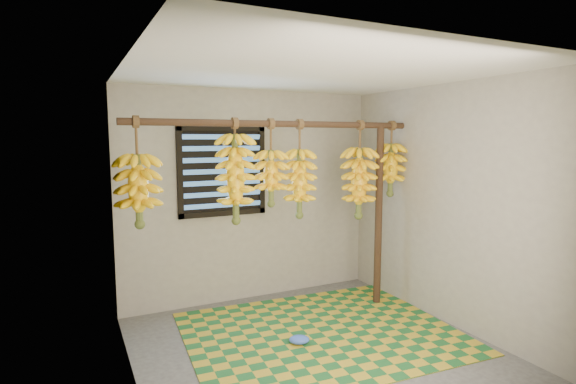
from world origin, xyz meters
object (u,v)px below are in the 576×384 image
plastic_bag (299,340)px  banana_bunch_a (139,191)px  woven_mat (321,333)px  support_post (379,216)px  banana_bunch_d (299,183)px  banana_bunch_f (391,169)px  banana_bunch_b (235,179)px  banana_bunch_c (271,178)px  banana_bunch_e (359,183)px

plastic_bag → banana_bunch_a: banana_bunch_a is taller
woven_mat → plastic_bag: bearing=-158.1°
support_post → banana_bunch_d: (-1.00, 0.00, 0.41)m
woven_mat → banana_bunch_d: bearing=92.7°
support_post → banana_bunch_f: banana_bunch_f is taller
woven_mat → banana_bunch_f: 1.93m
banana_bunch_b → banana_bunch_c: same height
plastic_bag → banana_bunch_d: (0.28, 0.54, 1.36)m
banana_bunch_a → banana_bunch_b: bearing=0.0°
banana_bunch_f → banana_bunch_b: bearing=180.0°
banana_bunch_c → banana_bunch_d: (0.31, 0.00, -0.07)m
banana_bunch_c → banana_bunch_e: (1.04, 0.00, -0.10)m
support_post → banana_bunch_c: 1.40m
banana_bunch_a → banana_bunch_e: (2.28, 0.00, -0.03)m
banana_bunch_a → plastic_bag: bearing=-23.2°
banana_bunch_f → banana_bunch_a: bearing=-180.0°
banana_bunch_e → banana_bunch_f: 0.44m
banana_bunch_c → banana_bunch_e: size_ratio=0.81×
banana_bunch_f → banana_bunch_e: bearing=180.0°
woven_mat → banana_bunch_a: (-1.57, 0.42, 1.41)m
banana_bunch_d → banana_bunch_e: 0.73m
banana_bunch_b → banana_bunch_c: 0.36m
banana_bunch_d → banana_bunch_a: bearing=-180.0°
woven_mat → banana_bunch_a: bearing=164.9°
support_post → banana_bunch_a: (-2.55, -0.00, 0.42)m
woven_mat → banana_bunch_f: bearing=20.6°
banana_bunch_b → banana_bunch_c: size_ratio=1.16×
banana_bunch_b → banana_bunch_c: (0.36, 0.00, -0.00)m
banana_bunch_a → support_post: bearing=0.0°
woven_mat → banana_bunch_c: banana_bunch_c is taller
banana_bunch_c → banana_bunch_f: (1.46, 0.00, 0.04)m
support_post → banana_bunch_e: (-0.27, 0.00, 0.38)m
banana_bunch_a → banana_bunch_d: 1.55m
banana_bunch_a → banana_bunch_f: (2.70, 0.00, 0.10)m
plastic_bag → woven_mat: bearing=21.9°
banana_bunch_b → banana_bunch_e: 1.41m
support_post → banana_bunch_f: bearing=0.0°
banana_bunch_a → banana_bunch_b: (0.87, 0.00, 0.07)m
plastic_bag → banana_bunch_f: banana_bunch_f is taller
banana_bunch_b → banana_bunch_f: same height
plastic_bag → banana_bunch_f: bearing=20.8°
banana_bunch_a → banana_bunch_f: 2.70m
plastic_bag → banana_bunch_c: 1.53m
woven_mat → plastic_bag: (-0.30, -0.12, 0.04)m
banana_bunch_d → banana_bunch_f: bearing=0.0°
woven_mat → banana_bunch_c: size_ratio=2.98×
banana_bunch_e → banana_bunch_f: same height
support_post → banana_bunch_c: bearing=180.0°
banana_bunch_c → banana_bunch_d: same height
banana_bunch_c → banana_bunch_e: 1.04m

